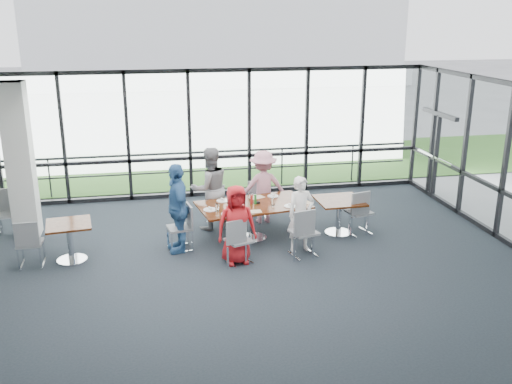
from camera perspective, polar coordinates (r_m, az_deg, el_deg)
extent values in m
cube|color=#1E252C|center=(10.03, -3.95, -9.07)|extent=(12.00, 10.00, 0.02)
cube|color=white|center=(9.07, -4.37, 9.40)|extent=(12.00, 10.00, 0.04)
cube|color=silver|center=(4.96, 3.38, -17.77)|extent=(12.00, 0.10, 3.20)
cube|color=white|center=(14.25, -6.66, 5.73)|extent=(12.00, 0.10, 3.20)
cube|color=black|center=(14.89, 17.56, 3.37)|extent=(0.12, 1.60, 2.10)
cube|color=silver|center=(12.52, -22.54, 2.88)|extent=(0.50, 0.50, 3.20)
cube|color=slate|center=(19.47, -7.70, 3.96)|extent=(80.00, 70.00, 0.02)
cube|color=#3C6329|center=(17.52, -7.28, 2.57)|extent=(80.00, 5.00, 0.01)
cube|color=silver|center=(41.25, -4.19, 15.35)|extent=(24.00, 10.00, 6.00)
cylinder|color=#2D2D33|center=(15.08, -6.70, 2.09)|extent=(12.00, 0.06, 0.06)
cube|color=#341407|center=(11.61, -0.28, -1.31)|extent=(2.38, 1.56, 0.04)
cylinder|color=silver|center=(11.73, -0.28, -3.04)|extent=(0.12, 0.12, 0.71)
cylinder|color=silver|center=(11.86, -0.28, -4.58)|extent=(0.56, 0.56, 0.03)
cube|color=#341407|center=(11.12, -18.25, -3.09)|extent=(0.89, 0.89, 0.04)
cylinder|color=silver|center=(11.25, -18.07, -4.88)|extent=(0.12, 0.12, 0.71)
cube|color=#341407|center=(12.01, 8.35, -0.85)|extent=(0.96, 0.96, 0.04)
cylinder|color=silver|center=(12.13, 8.27, -2.54)|extent=(0.12, 0.12, 0.71)
imported|color=red|center=(10.50, -1.97, -3.28)|extent=(0.78, 0.55, 1.50)
imported|color=white|center=(11.06, 4.52, -2.23)|extent=(0.60, 0.47, 1.50)
imported|color=gray|center=(12.17, -4.63, 0.34)|extent=(0.98, 0.74, 1.79)
imported|color=#CF8697|center=(12.54, 0.72, 0.52)|extent=(1.06, 0.56, 1.62)
imported|color=#35669D|center=(11.08, -7.86, -1.58)|extent=(0.69, 1.10, 1.76)
cylinder|color=white|center=(11.03, -2.81, -2.20)|extent=(0.27, 0.27, 0.01)
cylinder|color=white|center=(11.48, 3.46, -1.41)|extent=(0.26, 0.26, 0.01)
cylinder|color=white|center=(11.81, -3.35, -0.87)|extent=(0.25, 0.25, 0.01)
cylinder|color=white|center=(12.09, 1.71, -0.41)|extent=(0.24, 0.24, 0.01)
cylinder|color=white|center=(11.29, -4.61, -1.77)|extent=(0.27, 0.27, 0.01)
cylinder|color=white|center=(11.23, -1.30, -1.45)|extent=(0.07, 0.07, 0.15)
cylinder|color=white|center=(11.52, 1.71, -0.96)|extent=(0.08, 0.08, 0.15)
cylinder|color=white|center=(11.86, -0.51, -0.44)|extent=(0.07, 0.07, 0.14)
cylinder|color=white|center=(11.20, -3.91, -1.56)|extent=(0.07, 0.07, 0.15)
cube|color=silver|center=(11.16, -0.14, -1.96)|extent=(0.27, 0.19, 0.00)
cube|color=silver|center=(11.70, 4.81, -1.10)|extent=(0.37, 0.31, 0.00)
cube|color=silver|center=(12.03, 0.08, -0.52)|extent=(0.36, 0.31, 0.00)
cube|color=black|center=(11.63, 0.12, -1.06)|extent=(0.10, 0.07, 0.04)
cylinder|color=maroon|center=(11.61, -0.44, -0.73)|extent=(0.06, 0.06, 0.18)
cylinder|color=#1F6F26|center=(11.58, -0.07, -0.73)|extent=(0.05, 0.05, 0.20)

